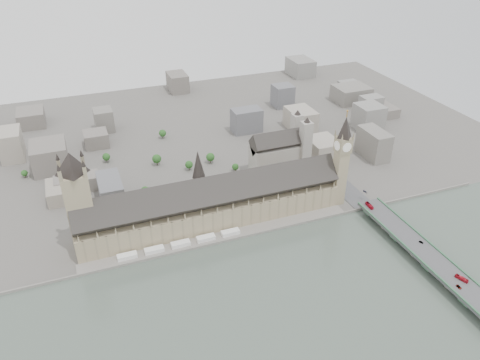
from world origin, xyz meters
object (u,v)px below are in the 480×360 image
object	(u,v)px
westminster_bridge	(412,245)
westminster_abbey	(281,152)
palace_of_westminster	(212,204)
red_bus_south	(462,278)
car_grey	(459,287)
car_approach	(365,192)
car_silver	(421,242)
elizabeth_tower	(342,155)
red_bus_north	(369,205)
victoria_tower	(78,197)

from	to	relation	value
westminster_bridge	westminster_abbey	xyz separation A→B (m)	(-51.08, 182.50, 19.96)
palace_of_westminster	red_bus_south	xyz separation A→B (m)	(165.24, -164.61, -10.89)
car_grey	car_approach	size ratio (longest dim) A/B	0.94
red_bus_south	car_silver	bearing A→B (deg)	68.68
elizabeth_tower	palace_of_westminster	bearing A→B (deg)	175.15
palace_of_westminster	car_grey	xyz separation A→B (m)	(156.80, -170.97, -11.75)
red_bus_south	elizabeth_tower	bearing A→B (deg)	80.69
red_bus_north	elizabeth_tower	bearing A→B (deg)	122.25
car_approach	palace_of_westminster	bearing A→B (deg)	162.01
palace_of_westminster	car_silver	bearing A→B (deg)	-33.90
victoria_tower	car_grey	xyz separation A→B (m)	(278.80, -177.27, -44.25)
elizabeth_tower	red_bus_south	world-z (taller)	elizabeth_tower
palace_of_westminster	red_bus_south	distance (m)	233.50
westminster_abbey	palace_of_westminster	bearing A→B (deg)	-145.83
car_grey	elizabeth_tower	bearing A→B (deg)	100.71
westminster_bridge	car_grey	bearing A→B (deg)	-94.67
victoria_tower	westminster_bridge	distance (m)	309.91
elizabeth_tower	westminster_abbey	bearing A→B (deg)	107.29
westminster_bridge	car_silver	bearing A→B (deg)	-45.22
palace_of_westminster	westminster_abbey	size ratio (longest dim) A/B	3.90
westminster_bridge	red_bus_north	xyz separation A→B (m)	(-5.59, 62.43, 6.82)
car_silver	car_approach	size ratio (longest dim) A/B	0.75
westminster_abbey	red_bus_north	size ratio (longest dim) A/B	5.58
westminster_abbey	car_grey	xyz separation A→B (m)	(45.87, -246.27, -14.13)
palace_of_westminster	car_grey	size ratio (longest dim) A/B	52.54
westminster_abbey	car_silver	distance (m)	196.24
victoria_tower	car_silver	xyz separation A→B (m)	(288.99, -118.53, -44.29)
westminster_abbey	red_bus_north	bearing A→B (deg)	-69.25
car_silver	car_grey	size ratio (longest dim) A/B	0.80
westminster_bridge	car_approach	bearing A→B (deg)	85.68
car_silver	car_grey	bearing A→B (deg)	-123.57
victoria_tower	car_approach	size ratio (longest dim) A/B	18.59
red_bus_north	westminster_bridge	bearing A→B (deg)	-81.74
palace_of_westminster	elizabeth_tower	distance (m)	142.94
palace_of_westminster	victoria_tower	bearing A→B (deg)	177.04
red_bus_north	red_bus_south	bearing A→B (deg)	-82.64
westminster_bridge	car_silver	distance (m)	9.15
palace_of_westminster	westminster_bridge	distance (m)	195.05
victoria_tower	red_bus_south	world-z (taller)	victoria_tower
westminster_abbey	car_silver	world-z (taller)	westminster_abbey
car_silver	car_grey	distance (m)	59.62
westminster_bridge	car_grey	world-z (taller)	car_grey
palace_of_westminster	car_grey	bearing A→B (deg)	-47.48
victoria_tower	westminster_bridge	size ratio (longest dim) A/B	0.31
car_approach	car_grey	bearing A→B (deg)	-105.96
elizabeth_tower	westminster_bridge	world-z (taller)	elizabeth_tower
red_bus_north	car_grey	world-z (taller)	red_bus_north
red_bus_north	car_approach	distance (m)	28.37
car_silver	car_approach	xyz separation A→B (m)	(1.67, 93.04, 0.11)
red_bus_north	car_approach	bearing A→B (deg)	67.56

